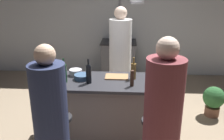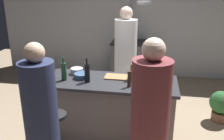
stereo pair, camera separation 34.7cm
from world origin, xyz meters
TOP-DOWN VIEW (x-y plane):
  - ground_plane at (0.00, 0.00)m, footprint 9.00×9.00m
  - back_wall at (0.00, 2.85)m, footprint 6.40×0.16m
  - kitchen_island at (0.00, 0.00)m, footprint 1.80×0.72m
  - stove_range at (0.00, 2.45)m, footprint 0.80×0.64m
  - chef at (0.08, 1.02)m, footprint 0.38×0.38m
  - guest_right at (0.56, -1.00)m, footprint 0.36×0.36m
  - bar_stool_left at (-0.55, -0.62)m, footprint 0.28×0.28m
  - guest_left at (-0.53, -1.02)m, footprint 0.35×0.35m
  - overhead_pot_rack at (0.01, 1.80)m, footprint 0.90×1.53m
  - potted_plant at (1.67, 0.76)m, footprint 0.36×0.36m
  - cutting_board at (0.07, 0.13)m, footprint 0.32×0.22m
  - pepper_mill at (0.28, -0.17)m, footprint 0.05×0.05m
  - wine_bottle_green at (-0.62, -0.09)m, footprint 0.07×0.07m
  - wine_bottle_amber at (0.30, 0.09)m, footprint 0.07×0.07m
  - wine_bottle_dark at (-0.29, -0.10)m, footprint 0.07×0.07m
  - wine_glass_by_chef at (0.73, 0.09)m, footprint 0.07×0.07m
  - wine_glass_near_right_guest at (0.30, 0.21)m, footprint 0.07×0.07m
  - mixing_bowl_ceramic at (0.59, -0.12)m, footprint 0.18×0.18m
  - mixing_bowl_steel at (-0.52, 0.18)m, footprint 0.18×0.18m
  - mixing_bowl_blue at (-0.40, 0.03)m, footprint 0.22×0.22m

SIDE VIEW (x-z plane):
  - ground_plane at x=0.00m, z-range 0.00..0.00m
  - potted_plant at x=1.67m, z-range 0.04..0.56m
  - bar_stool_left at x=-0.55m, z-range 0.04..0.72m
  - stove_range at x=0.00m, z-range 0.00..0.89m
  - kitchen_island at x=0.00m, z-range 0.00..0.90m
  - guest_left at x=-0.53m, z-range -0.06..1.58m
  - guest_right at x=0.56m, z-range -0.06..1.66m
  - chef at x=0.08m, z-range -0.06..1.73m
  - cutting_board at x=0.07m, z-range 0.90..0.92m
  - mixing_bowl_blue at x=-0.40m, z-range 0.90..0.97m
  - mixing_bowl_ceramic at x=0.59m, z-range 0.90..0.98m
  - mixing_bowl_steel at x=-0.52m, z-range 0.90..0.98m
  - pepper_mill at x=0.28m, z-range 0.90..1.11m
  - wine_glass_by_chef at x=0.73m, z-range 0.93..1.08m
  - wine_glass_near_right_guest at x=0.30m, z-range 0.93..1.08m
  - wine_bottle_amber at x=0.30m, z-range 0.86..1.17m
  - wine_bottle_green at x=-0.62m, z-range 0.86..1.19m
  - wine_bottle_dark at x=-0.29m, z-range 0.86..1.19m
  - back_wall at x=0.00m, z-range 0.00..2.60m
  - overhead_pot_rack at x=0.01m, z-range 0.62..2.78m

